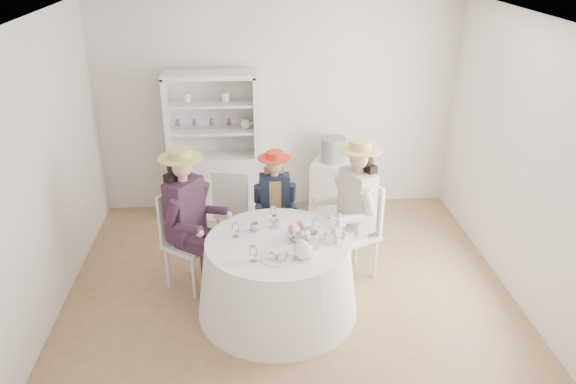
{
  "coord_description": "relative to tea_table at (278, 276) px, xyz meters",
  "views": [
    {
      "loc": [
        -0.35,
        -4.83,
        3.37
      ],
      "look_at": [
        0.0,
        0.1,
        1.05
      ],
      "focal_mm": 35.0,
      "sensor_mm": 36.0,
      "label": 1
    }
  ],
  "objects": [
    {
      "name": "flower_bowl",
      "position": [
        0.2,
        0.01,
        0.41
      ],
      "size": [
        0.26,
        0.26,
        0.05
      ],
      "primitive_type": "imported",
      "rotation": [
        0.0,
        0.0,
        0.41
      ],
      "color": "white",
      "rests_on": "tea_table"
    },
    {
      "name": "spare_chair",
      "position": [
        -0.43,
        1.18,
        0.16
      ],
      "size": [
        0.51,
        0.51,
        1.01
      ],
      "rotation": [
        0.0,
        0.0,
        2.89
      ],
      "color": "silver",
      "rests_on": "ground"
    },
    {
      "name": "wall_front",
      "position": [
        0.13,
        -1.65,
        0.97
      ],
      "size": [
        4.5,
        0.0,
        4.5
      ],
      "primitive_type": "plane",
      "rotation": [
        -1.57,
        0.0,
        0.0
      ],
      "color": "silver",
      "rests_on": "ground"
    },
    {
      "name": "ground",
      "position": [
        0.13,
        0.35,
        -0.38
      ],
      "size": [
        4.5,
        4.5,
        0.0
      ],
      "primitive_type": "plane",
      "color": "olive",
      "rests_on": "ground"
    },
    {
      "name": "cupcake_stand",
      "position": [
        0.54,
        -0.01,
        0.47
      ],
      "size": [
        0.26,
        0.26,
        0.24
      ],
      "rotation": [
        0.0,
        0.0,
        0.14
      ],
      "color": "white",
      "rests_on": "tea_table"
    },
    {
      "name": "stemware_set",
      "position": [
        0.0,
        0.0,
        0.46
      ],
      "size": [
        0.84,
        0.81,
        0.15
      ],
      "color": "white",
      "rests_on": "tea_table"
    },
    {
      "name": "teacup_b",
      "position": [
        0.0,
        0.26,
        0.42
      ],
      "size": [
        0.09,
        0.09,
        0.07
      ],
      "primitive_type": "imported",
      "rotation": [
        0.0,
        0.0,
        0.2
      ],
      "color": "white",
      "rests_on": "tea_table"
    },
    {
      "name": "tea_table",
      "position": [
        0.0,
        0.0,
        0.0
      ],
      "size": [
        1.54,
        1.54,
        0.77
      ],
      "rotation": [
        0.0,
        0.0,
        -0.1
      ],
      "color": "white",
      "rests_on": "ground"
    },
    {
      "name": "wall_right",
      "position": [
        2.38,
        0.35,
        0.97
      ],
      "size": [
        0.0,
        4.5,
        4.5
      ],
      "primitive_type": "plane",
      "rotation": [
        1.57,
        0.0,
        -1.57
      ],
      "color": "silver",
      "rests_on": "ground"
    },
    {
      "name": "flower_arrangement",
      "position": [
        0.22,
        0.01,
        0.48
      ],
      "size": [
        0.19,
        0.19,
        0.07
      ],
      "rotation": [
        0.0,
        0.0,
        -0.31
      ],
      "color": "pink",
      "rests_on": "tea_table"
    },
    {
      "name": "ceiling",
      "position": [
        0.13,
        0.35,
        2.32
      ],
      "size": [
        4.5,
        4.5,
        0.0
      ],
      "primitive_type": "plane",
      "rotation": [
        3.14,
        0.0,
        0.0
      ],
      "color": "white",
      "rests_on": "wall_back"
    },
    {
      "name": "wall_left",
      "position": [
        -2.12,
        0.35,
        0.97
      ],
      "size": [
        0.0,
        4.5,
        4.5
      ],
      "primitive_type": "plane",
      "rotation": [
        1.57,
        0.0,
        1.57
      ],
      "color": "silver",
      "rests_on": "ground"
    },
    {
      "name": "table_teapot",
      "position": [
        0.21,
        -0.31,
        0.46
      ],
      "size": [
        0.24,
        0.17,
        0.18
      ],
      "rotation": [
        0.0,
        0.0,
        0.26
      ],
      "color": "white",
      "rests_on": "tea_table"
    },
    {
      "name": "wall_back",
      "position": [
        0.13,
        2.35,
        0.97
      ],
      "size": [
        4.5,
        0.0,
        4.5
      ],
      "primitive_type": "plane",
      "rotation": [
        1.57,
        0.0,
        0.0
      ],
      "color": "silver",
      "rests_on": "ground"
    },
    {
      "name": "hutch",
      "position": [
        -0.68,
        2.12,
        0.28
      ],
      "size": [
        1.17,
        0.61,
        1.85
      ],
      "rotation": [
        0.0,
        0.0,
        -0.19
      ],
      "color": "silver",
      "rests_on": "ground"
    },
    {
      "name": "guest_left",
      "position": [
        -0.86,
        0.49,
        0.46
      ],
      "size": [
        0.64,
        0.61,
        1.5
      ],
      "rotation": [
        0.0,
        0.0,
        0.96
      ],
      "color": "silver",
      "rests_on": "ground"
    },
    {
      "name": "teacup_a",
      "position": [
        -0.2,
        0.21,
        0.42
      ],
      "size": [
        0.11,
        0.11,
        0.07
      ],
      "primitive_type": "imported",
      "rotation": [
        0.0,
        0.0,
        0.31
      ],
      "color": "white",
      "rests_on": "tea_table"
    },
    {
      "name": "guest_mid",
      "position": [
        0.03,
        1.0,
        0.33
      ],
      "size": [
        0.45,
        0.47,
        1.26
      ],
      "rotation": [
        0.0,
        0.0,
        0.03
      ],
      "color": "silver",
      "rests_on": "ground"
    },
    {
      "name": "side_table",
      "position": [
        0.81,
        2.02,
        -0.02
      ],
      "size": [
        0.61,
        0.61,
        0.72
      ],
      "primitive_type": "cube",
      "rotation": [
        0.0,
        0.0,
        -0.41
      ],
      "color": "silver",
      "rests_on": "ground"
    },
    {
      "name": "sandwich_plate",
      "position": [
        -0.01,
        -0.31,
        0.4
      ],
      "size": [
        0.29,
        0.29,
        0.06
      ],
      "rotation": [
        0.0,
        0.0,
        0.15
      ],
      "color": "white",
      "rests_on": "tea_table"
    },
    {
      "name": "teacup_c",
      "position": [
        0.25,
        0.15,
        0.42
      ],
      "size": [
        0.11,
        0.11,
        0.08
      ],
      "primitive_type": "imported",
      "rotation": [
        0.0,
        0.0,
        0.09
      ],
      "color": "white",
      "rests_on": "tea_table"
    },
    {
      "name": "guest_right",
      "position": [
        0.82,
        0.56,
        0.47
      ],
      "size": [
        0.64,
        0.58,
        1.52
      ],
      "rotation": [
        0.0,
        0.0,
        -1.12
      ],
      "color": "silver",
      "rests_on": "ground"
    },
    {
      "name": "hatbox",
      "position": [
        0.81,
        2.02,
        0.49
      ],
      "size": [
        0.38,
        0.38,
        0.31
      ],
      "primitive_type": "cylinder",
      "rotation": [
        0.0,
        0.0,
        0.27
      ],
      "color": "black",
      "rests_on": "side_table"
    }
  ]
}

